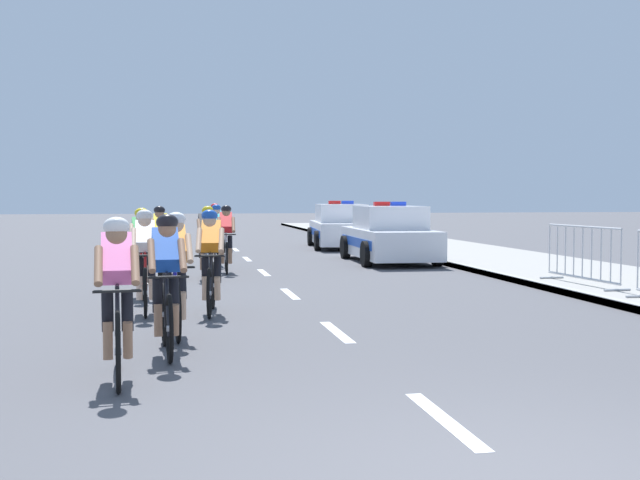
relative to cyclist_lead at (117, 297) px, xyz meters
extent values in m
cube|color=gray|center=(9.06, 10.74, -0.73)|extent=(3.80, 60.00, 0.12)
cube|color=#9E9E99|center=(7.24, 10.74, -0.72)|extent=(0.16, 60.00, 0.13)
cube|color=white|center=(2.54, -1.79, -0.78)|extent=(0.14, 1.60, 0.01)
cube|color=white|center=(2.54, 2.21, -0.78)|extent=(0.14, 1.60, 0.01)
cube|color=white|center=(2.54, 6.21, -0.78)|extent=(0.14, 1.60, 0.01)
cube|color=white|center=(2.54, 10.21, -0.78)|extent=(0.14, 1.60, 0.01)
cube|color=white|center=(2.54, 14.21, -0.78)|extent=(0.14, 1.60, 0.01)
cube|color=white|center=(2.54, 18.21, -0.78)|extent=(0.14, 1.60, 0.01)
cube|color=white|center=(2.54, 22.21, -0.78)|extent=(0.14, 1.60, 0.01)
torus|color=black|center=(0.03, -0.48, -0.42)|extent=(0.09, 0.73, 0.72)
cylinder|color=#99999E|center=(0.03, -0.48, -0.42)|extent=(0.06, 0.06, 0.06)
torus|color=black|center=(-0.04, 0.52, -0.42)|extent=(0.09, 0.73, 0.72)
cylinder|color=#99999E|center=(-0.04, 0.52, -0.42)|extent=(0.06, 0.06, 0.06)
cylinder|color=black|center=(0.00, -0.03, 0.11)|extent=(0.07, 0.55, 0.04)
cylinder|color=black|center=(0.01, -0.20, -0.21)|extent=(0.07, 0.48, 0.63)
cylinder|color=black|center=(-0.01, 0.17, -0.19)|extent=(0.04, 0.04, 0.65)
cylinder|color=black|center=(0.03, -0.38, 0.09)|extent=(0.42, 0.06, 0.03)
cube|color=black|center=(-0.01, 0.17, 0.15)|extent=(0.11, 0.23, 0.05)
cube|color=pink|center=(0.00, 0.05, 0.35)|extent=(0.32, 0.56, 0.47)
cube|color=black|center=(-0.01, 0.16, 0.19)|extent=(0.29, 0.22, 0.18)
cylinder|color=black|center=(0.08, 0.12, -0.15)|extent=(0.13, 0.23, 0.40)
cylinder|color=#9E7051|center=(0.09, 0.04, -0.41)|extent=(0.10, 0.16, 0.36)
cylinder|color=black|center=(-0.10, 0.11, -0.15)|extent=(0.12, 0.18, 0.40)
cylinder|color=#9E7051|center=(-0.09, 0.03, -0.41)|extent=(0.10, 0.13, 0.36)
cylinder|color=#9E7051|center=(0.17, -0.16, 0.30)|extent=(0.10, 0.41, 0.35)
cylinder|color=#9E7051|center=(-0.15, -0.18, 0.30)|extent=(0.10, 0.41, 0.35)
sphere|color=#9E7051|center=(0.02, -0.25, 0.59)|extent=(0.19, 0.19, 0.19)
ellipsoid|color=white|center=(0.02, -0.26, 0.66)|extent=(0.25, 0.33, 0.24)
torus|color=black|center=(0.47, 0.68, -0.42)|extent=(0.09, 0.73, 0.72)
cylinder|color=#99999E|center=(0.47, 0.68, -0.42)|extent=(0.06, 0.06, 0.06)
torus|color=black|center=(0.41, 1.68, -0.42)|extent=(0.09, 0.73, 0.72)
cylinder|color=#99999E|center=(0.41, 1.68, -0.42)|extent=(0.06, 0.06, 0.06)
cylinder|color=black|center=(0.44, 1.13, 0.11)|extent=(0.07, 0.55, 0.04)
cylinder|color=black|center=(0.45, 0.95, -0.21)|extent=(0.07, 0.48, 0.63)
cylinder|color=black|center=(0.43, 1.33, -0.19)|extent=(0.04, 0.04, 0.65)
cylinder|color=black|center=(0.46, 0.78, 0.09)|extent=(0.42, 0.05, 0.03)
cube|color=black|center=(0.43, 1.33, 0.15)|extent=(0.11, 0.23, 0.05)
cube|color=blue|center=(0.44, 1.20, 0.35)|extent=(0.31, 0.56, 0.47)
cube|color=black|center=(0.43, 1.32, 0.19)|extent=(0.29, 0.22, 0.18)
cylinder|color=black|center=(0.52, 1.27, -0.15)|extent=(0.12, 0.23, 0.40)
cylinder|color=#9E7051|center=(0.53, 1.19, -0.41)|extent=(0.10, 0.16, 0.36)
cylinder|color=black|center=(0.34, 1.26, -0.15)|extent=(0.12, 0.18, 0.40)
cylinder|color=#9E7051|center=(0.35, 1.18, -0.41)|extent=(0.10, 0.13, 0.36)
cylinder|color=#9E7051|center=(0.61, 1.00, 0.30)|extent=(0.10, 0.41, 0.35)
cylinder|color=#9E7051|center=(0.29, 0.98, 0.30)|extent=(0.10, 0.41, 0.35)
sphere|color=#9E7051|center=(0.45, 0.90, 0.59)|extent=(0.19, 0.19, 0.19)
ellipsoid|color=black|center=(0.45, 0.89, 0.66)|extent=(0.25, 0.33, 0.24)
torus|color=black|center=(0.56, 1.80, -0.42)|extent=(0.08, 0.73, 0.72)
cylinder|color=#99999E|center=(0.56, 1.80, -0.42)|extent=(0.06, 0.06, 0.06)
torus|color=black|center=(0.51, 2.80, -0.42)|extent=(0.08, 0.73, 0.72)
cylinder|color=#99999E|center=(0.51, 2.80, -0.42)|extent=(0.06, 0.06, 0.06)
cylinder|color=#1E1E99|center=(0.54, 2.25, 0.11)|extent=(0.07, 0.55, 0.04)
cylinder|color=#1E1E99|center=(0.55, 2.08, -0.21)|extent=(0.07, 0.48, 0.63)
cylinder|color=#1E1E99|center=(0.53, 2.45, -0.19)|extent=(0.04, 0.04, 0.65)
cylinder|color=black|center=(0.56, 1.90, 0.09)|extent=(0.42, 0.05, 0.03)
cube|color=black|center=(0.53, 2.45, 0.15)|extent=(0.11, 0.23, 0.05)
cube|color=orange|center=(0.53, 2.33, 0.35)|extent=(0.31, 0.56, 0.45)
cube|color=black|center=(0.53, 2.44, 0.19)|extent=(0.29, 0.22, 0.18)
cylinder|color=black|center=(0.62, 2.40, -0.15)|extent=(0.12, 0.23, 0.40)
cylinder|color=tan|center=(0.62, 2.32, -0.41)|extent=(0.10, 0.16, 0.36)
cylinder|color=black|center=(0.44, 2.39, -0.15)|extent=(0.12, 0.17, 0.40)
cylinder|color=tan|center=(0.44, 2.31, -0.41)|extent=(0.10, 0.13, 0.36)
cylinder|color=tan|center=(0.70, 2.12, 0.30)|extent=(0.10, 0.40, 0.35)
cylinder|color=tan|center=(0.38, 2.10, 0.30)|extent=(0.10, 0.40, 0.35)
sphere|color=tan|center=(0.55, 2.03, 0.59)|extent=(0.19, 0.19, 0.19)
ellipsoid|color=white|center=(0.55, 2.02, 0.66)|extent=(0.25, 0.33, 0.24)
torus|color=black|center=(0.13, 3.81, -0.42)|extent=(0.06, 0.72, 0.72)
cylinder|color=#99999E|center=(0.13, 3.81, -0.42)|extent=(0.06, 0.06, 0.06)
torus|color=black|center=(0.10, 4.81, -0.42)|extent=(0.06, 0.72, 0.72)
cylinder|color=#99999E|center=(0.10, 4.81, -0.42)|extent=(0.06, 0.06, 0.06)
cylinder|color=#B21919|center=(0.12, 4.26, 0.11)|extent=(0.05, 0.55, 0.04)
cylinder|color=#B21919|center=(0.12, 4.08, -0.21)|extent=(0.05, 0.48, 0.63)
cylinder|color=#B21919|center=(0.11, 4.46, -0.19)|extent=(0.04, 0.04, 0.65)
cylinder|color=black|center=(0.12, 3.91, 0.09)|extent=(0.42, 0.04, 0.03)
cube|color=black|center=(0.11, 4.46, 0.15)|extent=(0.11, 0.22, 0.05)
cube|color=white|center=(0.11, 4.33, 0.35)|extent=(0.29, 0.55, 0.46)
cube|color=black|center=(0.11, 4.45, 0.19)|extent=(0.28, 0.21, 0.18)
cylinder|color=black|center=(0.20, 4.40, -0.15)|extent=(0.12, 0.23, 0.40)
cylinder|color=beige|center=(0.20, 4.32, -0.41)|extent=(0.09, 0.16, 0.36)
cylinder|color=black|center=(0.02, 4.39, -0.15)|extent=(0.11, 0.17, 0.40)
cylinder|color=beige|center=(0.02, 4.31, -0.41)|extent=(0.09, 0.12, 0.36)
cylinder|color=beige|center=(0.28, 4.12, 0.30)|extent=(0.09, 0.40, 0.35)
cylinder|color=beige|center=(-0.04, 4.11, 0.30)|extent=(0.09, 0.40, 0.35)
sphere|color=beige|center=(0.12, 4.03, 0.59)|extent=(0.19, 0.19, 0.19)
ellipsoid|color=white|center=(0.12, 4.02, 0.66)|extent=(0.24, 0.32, 0.24)
torus|color=black|center=(1.01, 3.59, -0.42)|extent=(0.12, 0.72, 0.72)
cylinder|color=#99999E|center=(1.01, 3.59, -0.42)|extent=(0.07, 0.07, 0.06)
torus|color=black|center=(1.11, 4.59, -0.42)|extent=(0.12, 0.72, 0.72)
cylinder|color=#99999E|center=(1.11, 4.59, -0.42)|extent=(0.07, 0.07, 0.06)
cylinder|color=black|center=(1.05, 4.04, 0.11)|extent=(0.09, 0.55, 0.04)
cylinder|color=black|center=(1.04, 3.86, -0.21)|extent=(0.09, 0.48, 0.63)
cylinder|color=black|center=(1.08, 4.24, -0.19)|extent=(0.04, 0.04, 0.65)
cylinder|color=black|center=(1.02, 3.69, 0.09)|extent=(0.42, 0.07, 0.03)
cube|color=black|center=(1.08, 4.24, 0.15)|extent=(0.12, 0.23, 0.05)
cube|color=orange|center=(1.06, 4.11, 0.35)|extent=(0.33, 0.57, 0.46)
cube|color=black|center=(1.07, 4.23, 0.19)|extent=(0.30, 0.23, 0.18)
cylinder|color=black|center=(1.16, 4.17, -0.15)|extent=(0.13, 0.23, 0.40)
cylinder|color=tan|center=(1.15, 4.09, -0.41)|extent=(0.11, 0.16, 0.36)
cylinder|color=black|center=(0.98, 4.19, -0.15)|extent=(0.13, 0.18, 0.40)
cylinder|color=tan|center=(0.97, 4.11, -0.41)|extent=(0.10, 0.13, 0.36)
cylinder|color=tan|center=(1.20, 3.88, 0.30)|extent=(0.12, 0.41, 0.35)
cylinder|color=tan|center=(0.88, 3.92, 0.30)|extent=(0.12, 0.41, 0.35)
sphere|color=tan|center=(1.03, 3.81, 0.59)|extent=(0.19, 0.19, 0.19)
ellipsoid|color=blue|center=(1.03, 3.80, 0.66)|extent=(0.26, 0.34, 0.24)
torus|color=black|center=(0.03, 5.76, -0.42)|extent=(0.11, 0.73, 0.72)
cylinder|color=#99999E|center=(0.03, 5.76, -0.42)|extent=(0.06, 0.06, 0.06)
torus|color=black|center=(-0.06, 6.75, -0.42)|extent=(0.11, 0.73, 0.72)
cylinder|color=#99999E|center=(-0.06, 6.75, -0.42)|extent=(0.06, 0.06, 0.06)
cylinder|color=#B21919|center=(-0.01, 6.20, 0.11)|extent=(0.08, 0.55, 0.04)
cylinder|color=#B21919|center=(0.00, 6.03, -0.21)|extent=(0.08, 0.48, 0.63)
cylinder|color=#B21919|center=(-0.03, 6.40, -0.19)|extent=(0.04, 0.04, 0.65)
cylinder|color=black|center=(0.02, 5.85, 0.09)|extent=(0.42, 0.06, 0.03)
cube|color=black|center=(-0.03, 6.40, 0.15)|extent=(0.12, 0.23, 0.05)
cube|color=green|center=(-0.02, 6.28, 0.35)|extent=(0.33, 0.57, 0.46)
cube|color=black|center=(-0.03, 6.39, 0.19)|extent=(0.30, 0.22, 0.18)
cylinder|color=black|center=(0.07, 6.35, -0.15)|extent=(0.13, 0.23, 0.40)
cylinder|color=beige|center=(0.07, 6.27, -0.41)|extent=(0.10, 0.16, 0.36)
cylinder|color=black|center=(-0.11, 6.34, -0.15)|extent=(0.12, 0.18, 0.40)
cylinder|color=beige|center=(-0.11, 6.26, -0.41)|extent=(0.10, 0.13, 0.36)
cylinder|color=beige|center=(0.16, 6.08, 0.30)|extent=(0.11, 0.41, 0.35)
cylinder|color=beige|center=(-0.16, 6.05, 0.30)|extent=(0.11, 0.41, 0.35)
sphere|color=beige|center=(0.01, 5.98, 0.59)|extent=(0.19, 0.19, 0.19)
ellipsoid|color=yellow|center=(0.01, 5.97, 0.66)|extent=(0.26, 0.33, 0.24)
torus|color=black|center=(0.25, 8.69, -0.42)|extent=(0.07, 0.73, 0.72)
cylinder|color=#99999E|center=(0.25, 8.69, -0.42)|extent=(0.06, 0.06, 0.06)
torus|color=black|center=(0.28, 9.69, -0.42)|extent=(0.07, 0.73, 0.72)
cylinder|color=#99999E|center=(0.28, 9.69, -0.42)|extent=(0.06, 0.06, 0.06)
cylinder|color=silver|center=(0.26, 9.14, 0.11)|extent=(0.05, 0.55, 0.04)
cylinder|color=silver|center=(0.26, 8.96, -0.21)|extent=(0.05, 0.48, 0.63)
cylinder|color=silver|center=(0.27, 9.34, -0.19)|extent=(0.04, 0.04, 0.65)
cylinder|color=black|center=(0.25, 8.79, 0.09)|extent=(0.42, 0.04, 0.03)
cube|color=black|center=(0.27, 9.34, 0.15)|extent=(0.11, 0.22, 0.05)
cube|color=yellow|center=(0.27, 9.21, 0.35)|extent=(0.30, 0.55, 0.47)
cube|color=black|center=(0.27, 9.33, 0.19)|extent=(0.29, 0.21, 0.18)
cylinder|color=black|center=(0.36, 9.28, -0.15)|extent=(0.12, 0.23, 0.40)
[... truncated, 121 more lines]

